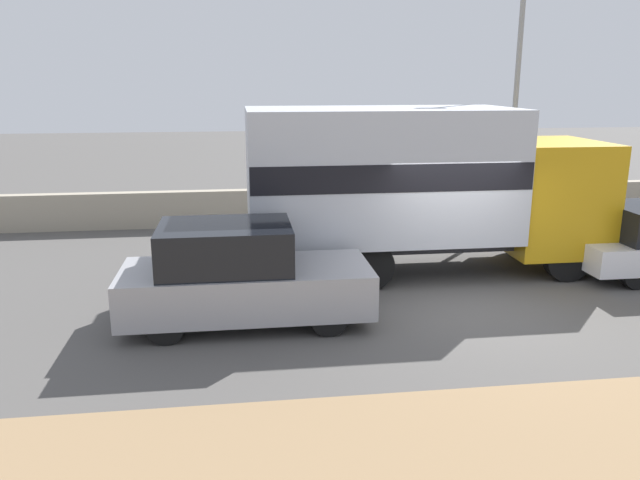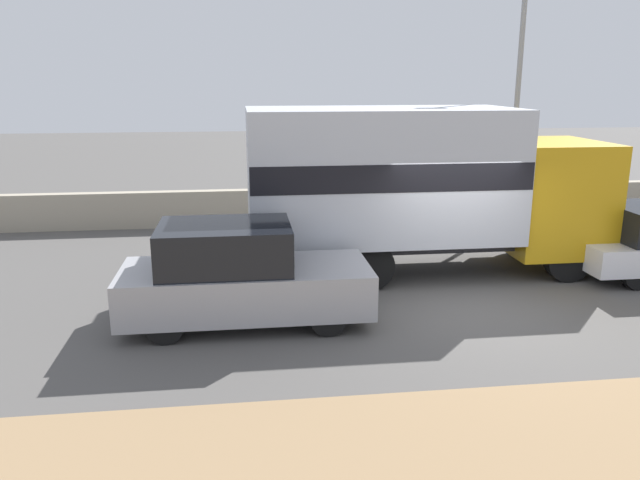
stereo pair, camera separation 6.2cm
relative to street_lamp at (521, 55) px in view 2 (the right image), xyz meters
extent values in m
plane|color=#514F4C|center=(-3.37, -6.06, -4.61)|extent=(80.00, 80.00, 0.00)
cube|color=#A39984|center=(-3.37, 1.12, -4.11)|extent=(60.00, 0.35, 1.00)
cylinder|color=gray|center=(0.00, 0.00, -0.69)|extent=(0.14, 0.14, 7.84)
cube|color=gold|center=(-0.84, -3.77, -3.03)|extent=(2.00, 2.42, 2.31)
cube|color=black|center=(0.14, -3.77, -2.57)|extent=(0.06, 2.06, 1.02)
cube|color=#2D2D33|center=(-4.54, -3.77, -3.91)|extent=(5.39, 1.43, 0.25)
cube|color=silver|center=(-4.54, -3.77, -2.48)|extent=(5.39, 2.59, 2.62)
cube|color=black|center=(-4.54, -3.77, -2.39)|extent=(5.37, 2.61, 0.52)
cylinder|color=black|center=(-0.84, -2.73, -4.13)|extent=(0.96, 0.28, 0.96)
cylinder|color=black|center=(-0.84, -4.81, -4.13)|extent=(0.96, 0.28, 0.96)
cylinder|color=black|center=(-6.02, -2.73, -4.13)|extent=(0.96, 0.28, 0.96)
cylinder|color=black|center=(-6.02, -4.81, -4.13)|extent=(0.96, 0.28, 0.96)
cylinder|color=black|center=(-4.94, -2.73, -4.13)|extent=(0.96, 0.28, 0.96)
cylinder|color=black|center=(-4.94, -4.81, -4.13)|extent=(0.96, 0.28, 0.96)
cube|color=#9E9EA3|center=(-7.34, -6.21, -4.01)|extent=(4.13, 1.74, 0.75)
cube|color=black|center=(-7.67, -6.21, -3.27)|extent=(2.15, 1.60, 0.73)
cylinder|color=black|center=(-6.06, -5.46, -4.31)|extent=(0.60, 0.20, 0.60)
cylinder|color=black|center=(-6.06, -6.96, -4.31)|extent=(0.60, 0.20, 0.60)
cylinder|color=black|center=(-8.62, -5.46, -4.31)|extent=(0.60, 0.20, 0.60)
cylinder|color=black|center=(-8.62, -6.96, -4.31)|extent=(0.60, 0.20, 0.60)
cylinder|color=black|center=(0.27, -3.92, -4.27)|extent=(0.68, 0.20, 0.68)
cylinder|color=black|center=(0.27, -5.49, -4.27)|extent=(0.68, 0.20, 0.68)
cylinder|color=#473828|center=(2.15, -0.59, -4.17)|extent=(0.31, 0.31, 0.88)
cylinder|color=#264C99|center=(2.15, -0.59, -3.37)|extent=(0.40, 0.40, 0.73)
sphere|color=tan|center=(2.15, -0.59, -2.89)|extent=(0.24, 0.24, 0.24)
camera|label=1|loc=(-7.43, -16.20, -0.61)|focal=35.00mm
camera|label=2|loc=(-7.37, -16.21, -0.61)|focal=35.00mm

